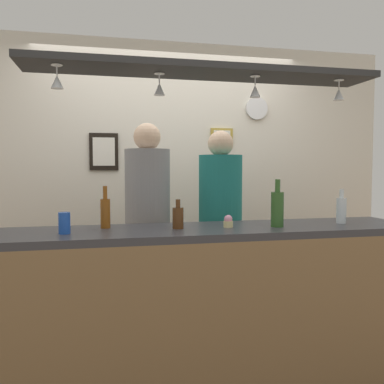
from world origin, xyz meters
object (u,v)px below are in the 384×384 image
picture_frame_caricature (104,152)px  cupcake (228,222)px  person_left_grey_shirt (148,215)px  person_right_teal_shirt (220,216)px  picture_frame_upper_small (222,137)px  bottle_champagne_green (277,208)px  bottle_soda_clear (341,210)px  bottle_beer_brown_stubby (178,217)px  bottle_beer_amber_tall (105,212)px  wall_clock (257,108)px  drink_can (64,223)px

picture_frame_caricature → cupcake: bearing=-62.2°
person_left_grey_shirt → person_right_teal_shirt: 0.57m
picture_frame_caricature → picture_frame_upper_small: 1.14m
bottle_champagne_green → bottle_soda_clear: 0.49m
bottle_beer_brown_stubby → bottle_champagne_green: bearing=-5.3°
bottle_beer_amber_tall → bottle_soda_clear: (1.54, -0.12, -0.01)m
bottle_beer_brown_stubby → wall_clock: wall_clock is taller
bottle_soda_clear → drink_can: 1.77m
bottle_beer_brown_stubby → picture_frame_caricature: size_ratio=0.53×
bottle_beer_brown_stubby → drink_can: bearing=-175.6°
bottle_beer_amber_tall → drink_can: 0.29m
drink_can → picture_frame_upper_small: bearing=47.1°
picture_frame_upper_small → cupcake: bearing=-104.9°
picture_frame_caricature → wall_clock: size_ratio=1.55×
bottle_beer_brown_stubby → bottle_soda_clear: size_ratio=0.78×
bottle_champagne_green → wall_clock: size_ratio=1.36×
person_right_teal_shirt → wall_clock: (0.60, 0.76, 0.97)m
picture_frame_caricature → bottle_beer_brown_stubby: bearing=-72.9°
bottle_soda_clear → picture_frame_caricature: bearing=137.5°
bottle_soda_clear → picture_frame_upper_small: 1.58m
bottle_beer_amber_tall → bottle_soda_clear: size_ratio=1.13×
bottle_soda_clear → person_left_grey_shirt: bearing=152.3°
bottle_beer_brown_stubby → drink_can: size_ratio=1.48×
picture_frame_caricature → drink_can: bearing=-98.9°
picture_frame_caricature → person_left_grey_shirt: bearing=-67.6°
bottle_beer_amber_tall → drink_can: bearing=-143.3°
bottle_beer_amber_tall → bottle_soda_clear: bearing=-4.6°
drink_can → wall_clock: bearing=40.3°
bottle_beer_brown_stubby → cupcake: 0.32m
picture_frame_caricature → picture_frame_upper_small: bearing=0.0°
bottle_soda_clear → cupcake: bearing=-179.3°
person_left_grey_shirt → picture_frame_caricature: 0.97m
bottle_beer_amber_tall → wall_clock: 2.14m
person_left_grey_shirt → cupcake: 0.78m
person_left_grey_shirt → bottle_champagne_green: 1.02m
drink_can → picture_frame_caricature: picture_frame_caricature is taller
person_right_teal_shirt → picture_frame_upper_small: size_ratio=7.73×
bottle_beer_brown_stubby → bottle_soda_clear: bottle_soda_clear is taller
bottle_soda_clear → wall_clock: 1.65m
picture_frame_caricature → bottle_soda_clear: bearing=-42.5°
bottle_champagne_green → cupcake: bottle_champagne_green is taller
wall_clock → bottle_beer_brown_stubby: bearing=-126.9°
person_right_teal_shirt → picture_frame_caricature: size_ratio=5.00×
bottle_beer_amber_tall → picture_frame_upper_small: bearing=48.8°
person_right_teal_shirt → cupcake: bearing=-102.2°
person_left_grey_shirt → picture_frame_caricature: (-0.32, 0.77, 0.50)m
person_right_teal_shirt → bottle_beer_amber_tall: bearing=-149.8°
bottle_champagne_green → bottle_soda_clear: bottle_champagne_green is taller
drink_can → cupcake: drink_can is taller
picture_frame_upper_small → drink_can: bearing=-132.9°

